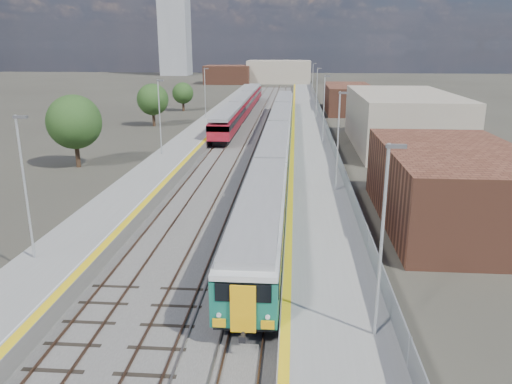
# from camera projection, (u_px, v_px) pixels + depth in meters

# --- Properties ---
(ground) EXTENTS (320.00, 320.00, 0.00)m
(ground) POSITION_uv_depth(u_px,v_px,m) (269.00, 138.00, 65.98)
(ground) COLOR #47443A
(ground) RESTS_ON ground
(ballast_bed) EXTENTS (10.50, 155.00, 0.06)m
(ballast_bed) POSITION_uv_depth(u_px,v_px,m) (254.00, 134.00, 68.53)
(ballast_bed) COLOR #565451
(ballast_bed) RESTS_ON ground
(tracks) EXTENTS (8.96, 160.00, 0.17)m
(tracks) POSITION_uv_depth(u_px,v_px,m) (259.00, 131.00, 70.06)
(tracks) COLOR #4C3323
(tracks) RESTS_ON ground
(platform_right) EXTENTS (4.70, 155.00, 8.52)m
(platform_right) POSITION_uv_depth(u_px,v_px,m) (309.00, 131.00, 67.82)
(platform_right) COLOR slate
(platform_right) RESTS_ON ground
(platform_left) EXTENTS (4.30, 155.00, 8.52)m
(platform_left) POSITION_uv_depth(u_px,v_px,m) (205.00, 130.00, 68.88)
(platform_left) COLOR slate
(platform_left) RESTS_ON ground
(buildings) EXTENTS (72.00, 185.50, 40.00)m
(buildings) POSITION_uv_depth(u_px,v_px,m) (224.00, 49.00, 149.01)
(buildings) COLOR brown
(buildings) RESTS_ON ground
(green_train) EXTENTS (2.75, 76.71, 3.03)m
(green_train) POSITION_uv_depth(u_px,v_px,m) (278.00, 134.00, 55.96)
(green_train) COLOR black
(green_train) RESTS_ON ground
(red_train) EXTENTS (2.74, 55.55, 3.45)m
(red_train) POSITION_uv_depth(u_px,v_px,m) (243.00, 105.00, 84.14)
(red_train) COLOR black
(red_train) RESTS_ON ground
(tree_a) EXTENTS (5.31, 5.31, 7.20)m
(tree_a) POSITION_uv_depth(u_px,v_px,m) (74.00, 122.00, 48.78)
(tree_a) COLOR #382619
(tree_a) RESTS_ON ground
(tree_b) EXTENTS (4.67, 4.67, 6.33)m
(tree_b) POSITION_uv_depth(u_px,v_px,m) (153.00, 100.00, 74.14)
(tree_b) COLOR #382619
(tree_b) RESTS_ON ground
(tree_c) EXTENTS (3.86, 3.86, 5.23)m
(tree_c) POSITION_uv_depth(u_px,v_px,m) (183.00, 93.00, 91.48)
(tree_c) COLOR #382619
(tree_c) RESTS_ON ground
(tree_d) EXTENTS (4.12, 4.12, 5.58)m
(tree_d) POSITION_uv_depth(u_px,v_px,m) (437.00, 104.00, 72.30)
(tree_d) COLOR #382619
(tree_d) RESTS_ON ground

